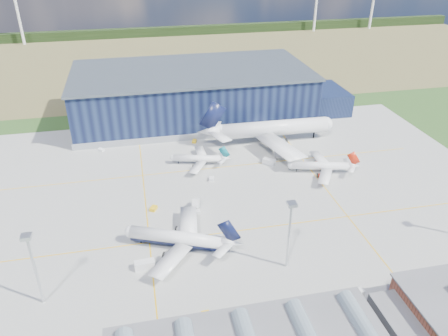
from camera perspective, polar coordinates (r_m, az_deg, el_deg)
ground at (r=157.42m, az=1.05°, el=-6.06°), size 600.00×600.00×0.00m
apron at (r=165.49m, az=0.28°, el=-4.11°), size 220.00×160.00×0.08m
farmland at (r=358.32m, az=-7.14°, el=14.13°), size 600.00×220.00×0.01m
treeline at (r=435.16m, az=-8.29°, el=17.22°), size 600.00×8.00×8.00m
hangar at (r=236.16m, az=-3.50°, el=9.43°), size 145.00×62.00×26.10m
light_mast_west at (r=125.02m, az=-23.78°, el=-10.78°), size 2.60×2.60×23.00m
light_mast_center at (r=127.68m, az=8.60°, el=-7.33°), size 2.60×2.60×23.00m
airliner_navy at (r=139.48m, az=-6.30°, el=-8.27°), size 50.68×50.24×12.67m
airliner_red at (r=185.15m, az=12.48°, el=0.76°), size 37.00×36.53×9.90m
airliner_widebody at (r=206.87m, az=6.52°, el=6.15°), size 67.61×66.20×21.60m
airliner_regional at (r=187.94m, az=-3.52°, el=1.68°), size 32.52×32.11×8.71m
gse_tug_a at (r=120.89m, az=-2.34°, el=-18.89°), size 2.29×3.59×1.46m
gse_tug_b at (r=161.31m, az=-9.19°, el=-5.24°), size 3.16×3.57×1.29m
gse_van_a at (r=136.44m, az=-10.32°, el=-12.34°), size 6.13×2.92×2.62m
gse_cart_a at (r=177.38m, az=-1.63°, el=-1.43°), size 2.62×3.29×1.25m
gse_van_b at (r=189.98m, az=5.90°, el=0.82°), size 5.57×5.43×2.45m
gse_tug_c at (r=209.38m, az=-3.89°, el=3.52°), size 2.61×3.26×1.24m
gse_cart_b at (r=208.59m, az=-15.76°, el=2.31°), size 3.17×3.07×1.15m
gse_van_c at (r=131.38m, az=16.89°, el=-15.42°), size 4.69×2.75×2.12m
airstair at (r=159.55m, az=-3.68°, el=-4.87°), size 3.54×5.56×3.31m
car_a at (r=134.01m, az=20.35°, el=-15.36°), size 3.70×2.47×1.17m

